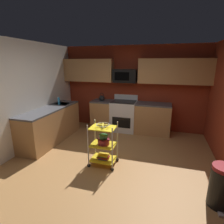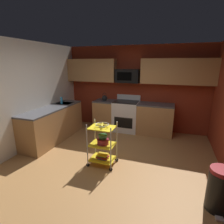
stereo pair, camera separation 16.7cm
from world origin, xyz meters
The scene contains 15 objects.
floor centered at (0.00, 0.00, -0.02)m, with size 4.40×4.80×0.04m, color #A87542.
wall_back centered at (0.00, 2.43, 1.30)m, with size 4.52×0.06×2.60m, color maroon.
wall_left centered at (-2.23, 0.00, 1.30)m, with size 0.06×4.80×2.60m, color silver.
counter_run centered at (-0.89, 1.48, 0.46)m, with size 3.42×2.68×0.92m.
oven_range centered at (-0.19, 2.10, 0.48)m, with size 0.76×0.65×1.10m.
upper_cabinets centered at (0.04, 2.23, 1.85)m, with size 4.40×0.33×0.70m.
microwave centered at (-0.20, 2.21, 1.70)m, with size 0.70×0.39×0.40m.
rolling_cart centered at (-0.15, 0.01, 0.45)m, with size 0.57×0.41×0.91m.
fruit_bowl centered at (-0.15, 0.01, 0.88)m, with size 0.27×0.27×0.07m.
mixing_bowl_large centered at (-0.13, 0.01, 0.52)m, with size 0.25×0.25×0.11m.
mixing_bowl_small centered at (-0.15, 0.04, 0.62)m, with size 0.18×0.18×0.08m.
book_stack centered at (-0.15, 0.01, 0.18)m, with size 0.26×0.21×0.10m.
kettle centered at (-0.91, 2.10, 1.00)m, with size 0.21×0.18×0.26m.
dish_soap_bottle centered at (-1.91, 1.21, 1.02)m, with size 0.06×0.06×0.20m, color #2D8CBF.
trash_can centered at (1.90, -0.58, 0.33)m, with size 0.34×0.42×0.66m.
Camera 2 is at (1.16, -3.14, 2.08)m, focal length 28.75 mm.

